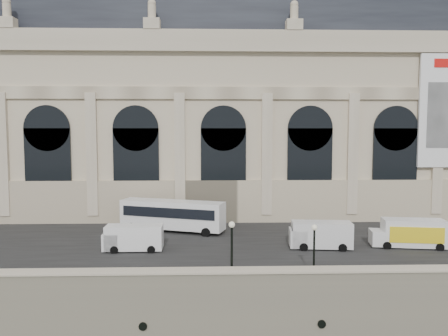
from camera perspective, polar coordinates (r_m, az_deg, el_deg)
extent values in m
cube|color=#79715D|center=(64.91, 3.15, -7.39)|extent=(160.00, 70.00, 6.00)
cube|color=#2D2D2D|center=(43.87, 5.52, -9.17)|extent=(160.00, 24.00, 0.06)
cube|color=#79715D|center=(31.00, 8.75, -14.08)|extent=(160.00, 1.20, 1.10)
cube|color=beige|center=(30.81, 8.76, -13.02)|extent=(160.00, 1.40, 0.12)
cube|color=beige|center=(59.28, -2.27, 5.11)|extent=(68.00, 18.00, 22.00)
cube|color=beige|center=(50.75, -2.34, -4.43)|extent=(68.60, 0.40, 5.00)
cube|color=beige|center=(51.04, -2.41, 16.28)|extent=(69.00, 0.80, 2.40)
cube|color=beige|center=(50.34, -2.39, 9.77)|extent=(68.00, 0.30, 1.40)
cube|color=#292E37|center=(61.04, -2.31, 18.37)|extent=(64.00, 15.00, 6.00)
cube|color=beige|center=(55.35, -26.92, 1.55)|extent=(1.20, 0.50, 14.00)
cube|color=black|center=(53.57, -21.99, 0.02)|extent=(5.20, 0.25, 9.00)
cylinder|color=black|center=(53.42, -22.13, 4.84)|extent=(5.20, 0.25, 5.20)
cube|color=beige|center=(51.89, -16.88, 1.68)|extent=(1.20, 0.50, 14.00)
cube|color=black|center=(50.97, -11.38, 0.05)|extent=(5.20, 0.25, 9.00)
cylinder|color=black|center=(50.82, -11.46, 5.11)|extent=(5.20, 0.25, 5.20)
cube|color=beige|center=(50.21, -5.79, 1.76)|extent=(1.20, 0.50, 14.00)
cube|color=black|center=(50.27, -0.07, 0.08)|extent=(5.20, 0.25, 9.00)
cylinder|color=black|center=(50.12, -0.07, 5.21)|extent=(5.20, 0.25, 5.20)
cube|color=beige|center=(50.50, 5.61, 1.78)|extent=(1.20, 0.50, 14.00)
cube|color=black|center=(51.53, 11.11, 0.10)|extent=(5.20, 0.25, 9.00)
cylinder|color=black|center=(51.39, 11.19, 5.11)|extent=(5.20, 0.25, 5.20)
cube|color=beige|center=(52.71, 16.46, 1.73)|extent=(1.20, 0.50, 14.00)
cube|color=black|center=(54.63, 21.39, 0.12)|extent=(5.20, 0.25, 9.00)
cylinder|color=black|center=(54.49, 21.53, 4.84)|extent=(5.20, 0.25, 5.20)
cube|color=beige|center=(56.64, 26.12, 1.64)|extent=(1.20, 0.50, 14.00)
cube|color=white|center=(46.69, -6.77, -6.04)|extent=(11.34, 5.87, 2.89)
cube|color=black|center=(49.18, -12.78, -5.25)|extent=(0.78, 2.05, 1.12)
cube|color=black|center=(45.54, -7.40, -5.84)|extent=(9.72, 3.44, 1.03)
cube|color=black|center=(47.71, -6.18, -5.35)|extent=(9.72, 3.44, 1.03)
cylinder|color=black|center=(47.81, -11.97, -7.57)|extent=(0.97, 0.57, 0.93)
cylinder|color=black|center=(49.81, -10.65, -7.06)|extent=(0.97, 0.57, 0.93)
cylinder|color=black|center=(44.38, -2.38, -8.42)|extent=(0.97, 0.57, 0.93)
cylinder|color=black|center=(46.52, -1.40, -7.81)|extent=(0.97, 0.57, 0.93)
cube|color=silver|center=(40.80, 12.62, -8.45)|extent=(5.47, 2.56, 2.26)
cube|color=silver|center=(40.61, 9.62, -8.96)|extent=(1.67, 2.19, 1.57)
cube|color=black|center=(40.43, 8.84, -8.22)|extent=(0.23, 1.76, 0.78)
cylinder|color=black|center=(39.81, 10.37, -10.15)|extent=(0.77, 0.32, 0.75)
cylinder|color=black|center=(41.79, 10.05, -9.43)|extent=(0.77, 0.32, 0.75)
cylinder|color=black|center=(40.33, 15.24, -10.04)|extent=(0.77, 0.32, 0.75)
cylinder|color=black|center=(42.29, 14.68, -9.35)|extent=(0.77, 0.32, 0.75)
cube|color=white|center=(39.92, -11.63, -8.84)|extent=(5.00, 1.99, 2.12)
cube|color=white|center=(40.36, -14.45, -9.21)|extent=(1.42, 1.95, 1.47)
cube|color=black|center=(40.36, -15.19, -8.49)|extent=(0.08, 1.66, 0.74)
cylinder|color=black|center=(39.50, -14.16, -10.36)|extent=(0.70, 0.24, 0.70)
cylinder|color=black|center=(41.34, -13.61, -9.68)|extent=(0.70, 0.24, 0.70)
cylinder|color=black|center=(38.99, -9.49, -10.48)|extent=(0.70, 0.24, 0.70)
cylinder|color=black|center=(40.85, -9.16, -9.78)|extent=(0.70, 0.24, 0.70)
cube|color=white|center=(43.74, 23.49, -7.74)|extent=(5.65, 2.86, 2.43)
cube|color=yellow|center=(42.74, 23.90, -8.04)|extent=(4.64, 0.77, 1.44)
cube|color=red|center=(42.74, 23.90, -8.04)|extent=(2.68, 0.45, 0.54)
cube|color=white|center=(43.09, 19.52, -8.54)|extent=(1.72, 2.17, 1.35)
cylinder|color=black|center=(42.34, 20.54, -9.49)|extent=(0.75, 0.36, 0.72)
cylinder|color=black|center=(44.30, 19.90, -8.85)|extent=(0.75, 0.36, 0.72)
cylinder|color=black|center=(43.61, 26.37, -9.27)|extent=(0.75, 0.36, 0.72)
cylinder|color=black|center=(45.52, 25.50, -8.67)|extent=(0.75, 0.36, 0.72)
cylinder|color=black|center=(31.62, 1.01, -14.32)|extent=(0.44, 0.44, 0.40)
cylinder|color=black|center=(31.08, 1.02, -11.18)|extent=(0.16, 0.16, 3.99)
sphere|color=beige|center=(30.58, 1.02, -7.40)|extent=(0.44, 0.44, 0.44)
cylinder|color=black|center=(32.77, 11.62, -13.75)|extent=(0.40, 0.40, 0.37)
cylinder|color=black|center=(32.29, 11.67, -10.96)|extent=(0.15, 0.15, 3.68)
sphere|color=beige|center=(31.83, 11.73, -7.61)|extent=(0.40, 0.40, 0.40)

